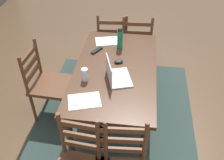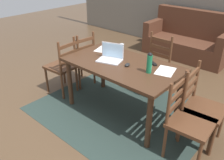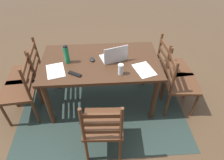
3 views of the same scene
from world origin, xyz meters
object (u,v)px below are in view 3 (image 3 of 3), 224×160
(chair_far_head, at_px, (103,126))
(tv_remote, at_px, (75,74))
(water_bottle, at_px, (66,54))
(dining_table, at_px, (101,67))
(drinking_glass, at_px, (121,69))
(chair_right_near, at_px, (28,74))
(chair_left_near, at_px, (171,68))
(chair_left_far, at_px, (179,83))
(chair_right_far, at_px, (21,91))
(laptop, at_px, (114,56))
(computer_mouse, at_px, (92,59))

(chair_far_head, relative_size, tv_remote, 5.59)
(water_bottle, bearing_deg, dining_table, -179.90)
(dining_table, xyz_separation_m, drinking_glass, (-0.24, 0.28, 0.17))
(chair_right_near, xyz_separation_m, chair_far_head, (-1.06, 0.98, 0.00))
(chair_left_near, bearing_deg, drinking_glass, 28.67)
(dining_table, distance_m, chair_left_near, 1.10)
(chair_left_near, distance_m, chair_right_near, 2.13)
(chair_left_near, xyz_separation_m, chair_left_far, (-0.00, 0.34, 0.00))
(chair_right_near, distance_m, water_bottle, 0.80)
(chair_right_far, xyz_separation_m, chair_far_head, (-1.06, 0.64, 0.00))
(chair_right_far, height_order, chair_far_head, same)
(chair_left_far, bearing_deg, water_bottle, -6.52)
(dining_table, distance_m, drinking_glass, 0.41)
(chair_left_near, bearing_deg, chair_left_far, 90.01)
(dining_table, bearing_deg, laptop, -175.42)
(dining_table, distance_m, water_bottle, 0.48)
(dining_table, height_order, chair_far_head, chair_far_head)
(dining_table, distance_m, chair_left_far, 1.10)
(dining_table, height_order, drinking_glass, drinking_glass)
(chair_left_far, distance_m, drinking_glass, 0.92)
(chair_left_near, xyz_separation_m, tv_remote, (1.38, 0.43, 0.32))
(chair_left_near, distance_m, chair_far_head, 1.45)
(chair_left_far, height_order, laptop, laptop)
(chair_left_near, bearing_deg, dining_table, 9.12)
(computer_mouse, bearing_deg, tv_remote, 33.76)
(drinking_glass, bearing_deg, laptop, -79.76)
(dining_table, relative_size, water_bottle, 6.00)
(chair_far_head, bearing_deg, dining_table, -90.14)
(dining_table, bearing_deg, drinking_glass, 130.49)
(chair_left_far, distance_m, tv_remote, 1.42)
(laptop, relative_size, water_bottle, 1.44)
(chair_left_near, relative_size, chair_left_far, 1.00)
(dining_table, relative_size, chair_far_head, 1.64)
(chair_far_head, bearing_deg, laptop, -102.91)
(chair_left_near, distance_m, tv_remote, 1.48)
(computer_mouse, bearing_deg, laptop, 158.66)
(tv_remote, bearing_deg, water_bottle, -126.60)
(water_bottle, distance_m, drinking_glass, 0.72)
(chair_left_near, height_order, water_bottle, water_bottle)
(chair_right_far, xyz_separation_m, laptop, (-1.25, -0.19, 0.36))
(drinking_glass, bearing_deg, tv_remote, -2.15)
(water_bottle, relative_size, computer_mouse, 2.59)
(chair_right_far, bearing_deg, dining_table, -170.91)
(dining_table, bearing_deg, chair_left_far, 170.91)
(laptop, xyz_separation_m, drinking_glass, (-0.05, 0.30, 0.01))
(chair_left_far, relative_size, chair_far_head, 1.00)
(chair_far_head, bearing_deg, tv_remote, -60.50)
(chair_right_near, relative_size, tv_remote, 5.59)
(chair_right_far, relative_size, drinking_glass, 6.87)
(dining_table, distance_m, chair_right_near, 1.10)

